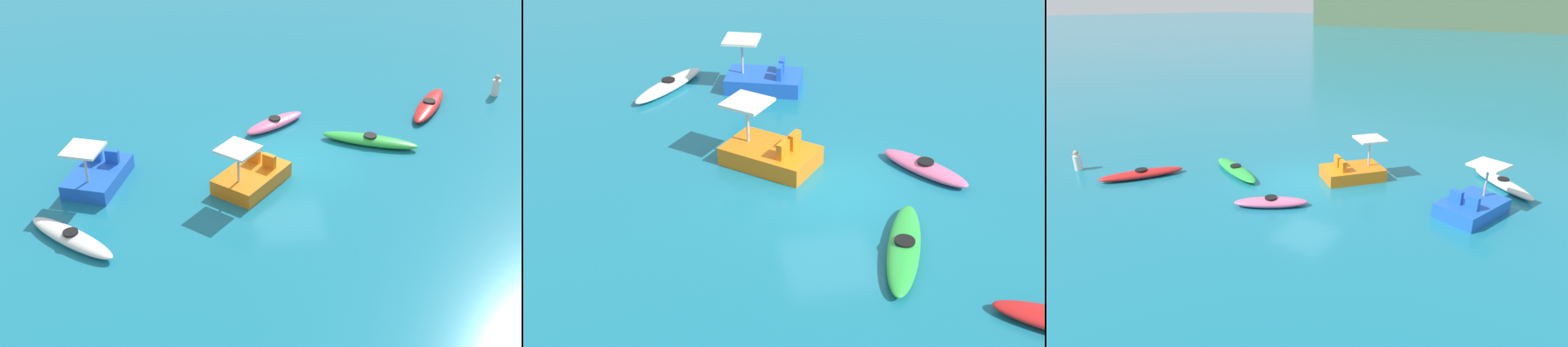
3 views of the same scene
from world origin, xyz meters
The scene contains 6 objects.
ground_plane centered at (0.00, 0.00, 0.00)m, with size 600.00×600.00×0.00m, color #19728C.
kayak_green centered at (-2.96, -0.91, 0.16)m, with size 3.39×1.91×0.37m.
kayak_white centered at (6.70, 3.92, 0.16)m, with size 2.91×2.61×0.37m.
kayak_pink centered at (0.25, -2.52, 0.16)m, with size 2.53×2.06×0.37m.
pedal_boat_blue centered at (6.29, 0.86, 0.34)m, with size 2.14×2.74×1.68m.
pedal_boat_orange centered at (1.41, 1.39, 0.34)m, with size 2.68×2.81×1.68m.
Camera 2 is at (-14.58, 3.73, 9.45)m, focal length 48.21 mm.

